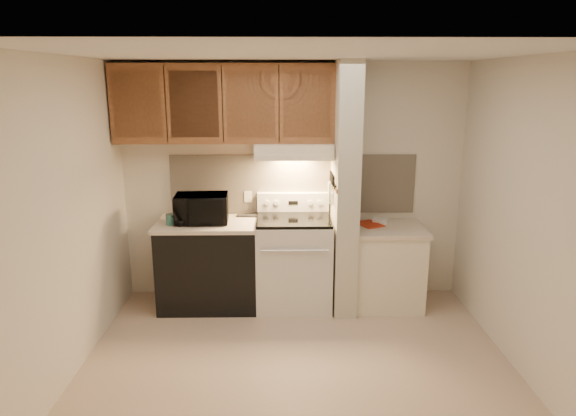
{
  "coord_description": "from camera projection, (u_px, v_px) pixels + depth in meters",
  "views": [
    {
      "loc": [
        -0.13,
        -3.87,
        2.32
      ],
      "look_at": [
        -0.06,
        0.75,
        1.16
      ],
      "focal_mm": 32.0,
      "sensor_mm": 36.0,
      "label": 1
    }
  ],
  "objects": [
    {
      "name": "range_body",
      "position": [
        294.0,
        263.0,
        5.33
      ],
      "size": [
        0.76,
        0.65,
        0.92
      ],
      "primitive_type": "cube",
      "color": "silver",
      "rests_on": "floor"
    },
    {
      "name": "backsplash",
      "position": [
        293.0,
        184.0,
        5.46
      ],
      "size": [
        2.6,
        0.02,
        0.63
      ],
      "primitive_type": "cube",
      "color": "beige",
      "rests_on": "wall_back"
    },
    {
      "name": "knife_handle_d",
      "position": [
        331.0,
        177.0,
        5.13
      ],
      "size": [
        0.02,
        0.02,
        0.1
      ],
      "primitive_type": "cylinder",
      "color": "black",
      "rests_on": "knife_strip"
    },
    {
      "name": "white_box",
      "position": [
        380.0,
        221.0,
        5.41
      ],
      "size": [
        0.18,
        0.15,
        0.04
      ],
      "primitive_type": "cube",
      "rotation": [
        0.0,
        0.0,
        -0.33
      ],
      "color": "white",
      "rests_on": "right_countertop"
    },
    {
      "name": "range_display",
      "position": [
        293.0,
        203.0,
        5.42
      ],
      "size": [
        0.1,
        0.01,
        0.04
      ],
      "primitive_type": "cube",
      "color": "black",
      "rests_on": "range_backguard"
    },
    {
      "name": "knife_handle_a",
      "position": [
        334.0,
        181.0,
        4.9
      ],
      "size": [
        0.02,
        0.02,
        0.1
      ],
      "primitive_type": "cylinder",
      "color": "black",
      "rests_on": "knife_strip"
    },
    {
      "name": "range_knob_left_outer",
      "position": [
        267.0,
        203.0,
        5.42
      ],
      "size": [
        0.05,
        0.02,
        0.05
      ],
      "primitive_type": "cylinder",
      "rotation": [
        1.57,
        0.0,
        0.0
      ],
      "color": "silver",
      "rests_on": "range_backguard"
    },
    {
      "name": "knife_blade_d",
      "position": [
        331.0,
        191.0,
        5.18
      ],
      "size": [
        0.01,
        0.04,
        0.16
      ],
      "primitive_type": "cube",
      "color": "silver",
      "rests_on": "knife_strip"
    },
    {
      "name": "knife_blade_c",
      "position": [
        332.0,
        195.0,
        5.11
      ],
      "size": [
        0.01,
        0.04,
        0.2
      ],
      "primitive_type": "cube",
      "color": "silver",
      "rests_on": "knife_strip"
    },
    {
      "name": "right_countertop",
      "position": [
        388.0,
        229.0,
        5.25
      ],
      "size": [
        0.74,
        0.64,
        0.04
      ],
      "primitive_type": "cube",
      "color": "beige",
      "rests_on": "right_cab_base"
    },
    {
      "name": "oven_handle",
      "position": [
        295.0,
        251.0,
        4.92
      ],
      "size": [
        0.65,
        0.02,
        0.02
      ],
      "primitive_type": "cylinder",
      "rotation": [
        0.0,
        1.57,
        0.0
      ],
      "color": "silver",
      "rests_on": "range_body"
    },
    {
      "name": "range_hood",
      "position": [
        294.0,
        150.0,
        5.17
      ],
      "size": [
        0.78,
        0.44,
        0.15
      ],
      "primitive_type": "cube",
      "color": "#F1E8CC",
      "rests_on": "upper_cabinets"
    },
    {
      "name": "range_knob_right_outer",
      "position": [
        320.0,
        203.0,
        5.42
      ],
      "size": [
        0.05,
        0.02,
        0.05
      ],
      "primitive_type": "cylinder",
      "rotation": [
        1.57,
        0.0,
        0.0
      ],
      "color": "silver",
      "rests_on": "range_backguard"
    },
    {
      "name": "wall_back",
      "position": [
        293.0,
        182.0,
        5.47
      ],
      "size": [
        3.6,
        2.5,
        0.02
      ],
      "primitive_type": "cube",
      "rotation": [
        1.57,
        0.0,
        0.0
      ],
      "color": "silver",
      "rests_on": "floor"
    },
    {
      "name": "cab_door_a",
      "position": [
        137.0,
        104.0,
        4.92
      ],
      "size": [
        0.46,
        0.01,
        0.63
      ],
      "primitive_type": "cube",
      "color": "brown",
      "rests_on": "upper_cabinets"
    },
    {
      "name": "knife_blade_b",
      "position": [
        332.0,
        195.0,
        5.04
      ],
      "size": [
        0.01,
        0.04,
        0.18
      ],
      "primitive_type": "cube",
      "color": "silver",
      "rests_on": "knife_strip"
    },
    {
      "name": "microwave",
      "position": [
        202.0,
        209.0,
        5.16
      ],
      "size": [
        0.54,
        0.39,
        0.29
      ],
      "primitive_type": "imported",
      "rotation": [
        0.0,
        0.0,
        0.06
      ],
      "color": "black",
      "rests_on": "left_countertop"
    },
    {
      "name": "red_folder",
      "position": [
        369.0,
        224.0,
        5.34
      ],
      "size": [
        0.31,
        0.35,
        0.01
      ],
      "primitive_type": "cube",
      "rotation": [
        0.0,
        0.0,
        0.42
      ],
      "color": "#AE2C14",
      "rests_on": "right_countertop"
    },
    {
      "name": "outlet",
      "position": [
        248.0,
        197.0,
        5.48
      ],
      "size": [
        0.08,
        0.01,
        0.12
      ],
      "primitive_type": "cube",
      "color": "#F1E8CC",
      "rests_on": "backsplash"
    },
    {
      "name": "oven_mitt",
      "position": [
        330.0,
        193.0,
        5.32
      ],
      "size": [
        0.03,
        0.09,
        0.22
      ],
      "primitive_type": "cube",
      "color": "gray",
      "rests_on": "partition_pillar"
    },
    {
      "name": "left_countertop",
      "position": [
        207.0,
        224.0,
        5.22
      ],
      "size": [
        1.04,
        0.67,
        0.04
      ],
      "primitive_type": "cube",
      "color": "beige",
      "rests_on": "dishwasher_front"
    },
    {
      "name": "knife_strip",
      "position": [
        333.0,
        183.0,
        5.07
      ],
      "size": [
        0.02,
        0.42,
        0.04
      ],
      "primitive_type": "cube",
      "color": "black",
      "rests_on": "partition_pillar"
    },
    {
      "name": "cab_door_d",
      "position": [
        307.0,
        104.0,
        4.95
      ],
      "size": [
        0.46,
        0.01,
        0.63
      ],
      "primitive_type": "cube",
      "color": "brown",
      "rests_on": "upper_cabinets"
    },
    {
      "name": "oven_window",
      "position": [
        294.0,
        271.0,
        5.01
      ],
      "size": [
        0.5,
        0.01,
        0.3
      ],
      "primitive_type": "cube",
      "color": "black",
      "rests_on": "range_body"
    },
    {
      "name": "spoon_rest",
      "position": [
        248.0,
        216.0,
        5.42
      ],
      "size": [
        0.24,
        0.09,
        0.02
      ],
      "primitive_type": "cube",
      "rotation": [
        0.0,
        0.0,
        -0.05
      ],
      "color": "black",
      "rests_on": "left_countertop"
    },
    {
      "name": "hood_lip",
      "position": [
        294.0,
        158.0,
        4.97
      ],
      "size": [
        0.78,
        0.04,
        0.06
      ],
      "primitive_type": "cube",
      "color": "#F1E8CC",
      "rests_on": "range_hood"
    },
    {
      "name": "floor",
      "position": [
        297.0,
        362.0,
        4.32
      ],
      "size": [
        3.6,
        3.6,
        0.0
      ],
      "primitive_type": "plane",
      "color": "#CAB098",
      "rests_on": "ground"
    },
    {
      "name": "pillar_trim",
      "position": [
        333.0,
        184.0,
        5.13
      ],
      "size": [
        0.01,
        0.7,
        0.04
      ],
      "primitive_type": "cube",
      "color": "brown",
      "rests_on": "partition_pillar"
    },
    {
      "name": "right_cab_base",
      "position": [
        386.0,
        268.0,
        5.35
      ],
      "size": [
        0.7,
        0.6,
        0.81
      ],
      "primitive_type": "cube",
      "color": "#F1E8CC",
      "rests_on": "floor"
    },
    {
      "name": "wall_left",
      "position": [
        67.0,
        221.0,
        3.99
      ],
      "size": [
        0.02,
        3.0,
        2.5
      ],
      "primitive_type": "cube",
      "color": "silver",
      "rests_on": "floor"
    },
    {
      "name": "cab_gap_a",
      "position": [
        166.0,
        104.0,
        4.93
      ],
      "size": [
        0.01,
        0.01,
        0.73
      ],
      "primitive_type": "cube",
      "color": "black",
      "rests_on": "upper_cabinets"
    },
    {
      "name": "cab_gap_c",
      "position": [
        279.0,
        104.0,
        4.94
      ],
      "size": [
        0.01,
        0.01,
        0.73
      ],
      "primitive_type": "cube",
      "color": "black",
      "rests_on": "upper_cabinets"
    },
    {
      "name": "range_backguard",
      "position": [
        293.0,
        202.0,
        5.46
      ],
      "size": [
        0.76,
        0.08,
        0.2
      ],
      "primitive_type": "cube",
      "color": "silver",
      "rests_on": "range_body"
    },
    {
      "name": "cab_door_c",
      "position": [
        251.0,
        104.0,
        4.94
      ],
      "size": [
        0.46,
        0.01,
        0.63
      ],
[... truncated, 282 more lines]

